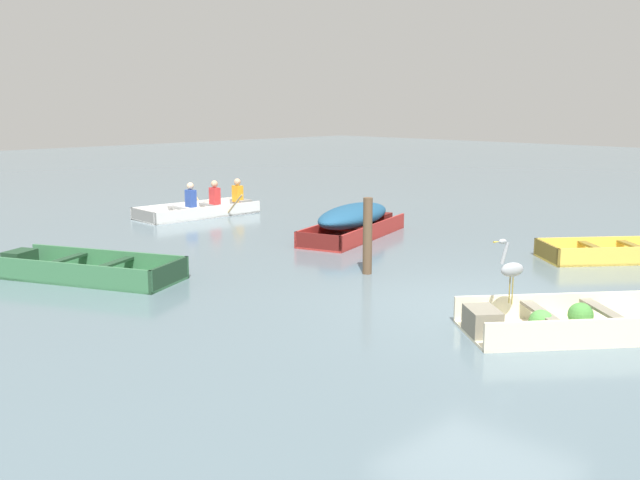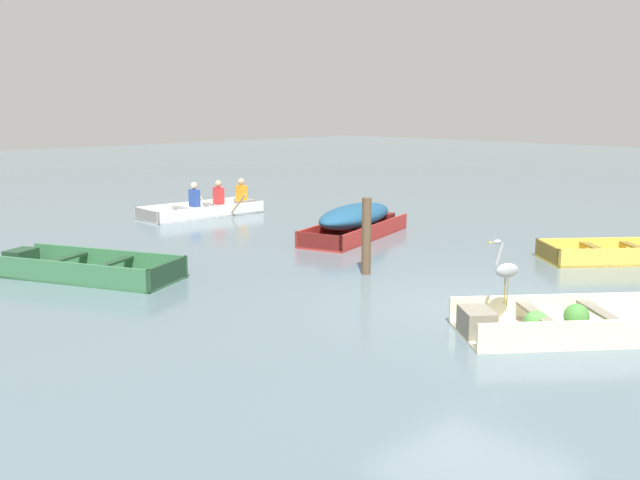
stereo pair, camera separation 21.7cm
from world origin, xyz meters
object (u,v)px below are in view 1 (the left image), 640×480
Objects in this scene: dinghy_cream_foreground at (563,323)px; mooring_post at (368,236)px; skiff_yellow_mid_moored at (620,253)px; rowboat_white_with_crew at (205,208)px; skiff_red_far_moored at (354,219)px; skiff_green_near_moored at (81,270)px; heron_on_dinghy at (511,268)px.

dinghy_cream_foreground is 2.22× the size of mooring_post.
skiff_yellow_mid_moored is 0.84× the size of rowboat_white_with_crew.
skiff_red_far_moored is (-1.78, 5.01, 0.29)m from skiff_yellow_mid_moored.
dinghy_cream_foreground is at bearing -116.06° from skiff_red_far_moored.
skiff_yellow_mid_moored is 4.91m from mooring_post.
skiff_green_near_moored is 5.96m from skiff_red_far_moored.
mooring_post is (-2.36, -2.42, 0.25)m from skiff_red_far_moored.
skiff_green_near_moored is at bearing -143.52° from rowboat_white_with_crew.
skiff_green_near_moored is 3.95× the size of heron_on_dinghy.
rowboat_white_with_crew is at bearing 74.78° from mooring_post.
dinghy_cream_foreground is at bearing -165.40° from skiff_yellow_mid_moored.
dinghy_cream_foreground is 6.99m from skiff_red_far_moored.
heron_on_dinghy is 0.65× the size of mooring_post.
skiff_yellow_mid_moored is 10.11m from rowboat_white_with_crew.
skiff_yellow_mid_moored is at bearing -77.68° from rowboat_white_with_crew.
heron_on_dinghy reaches higher than skiff_yellow_mid_moored.
mooring_post reaches higher than skiff_green_near_moored.
rowboat_white_with_crew reaches higher than dinghy_cream_foreground.
mooring_post is (0.71, 3.85, 0.52)m from dinghy_cream_foreground.
skiff_red_far_moored is 6.72m from heron_on_dinghy.
dinghy_cream_foreground is 3.43× the size of heron_on_dinghy.
dinghy_cream_foreground is 0.83× the size of skiff_red_far_moored.
skiff_red_far_moored is at bearing 63.94° from dinghy_cream_foreground.
mooring_post is (1.10, 3.31, -0.17)m from heron_on_dinghy.
skiff_yellow_mid_moored is at bearing 7.90° from heron_on_dinghy.
rowboat_white_with_crew reaches higher than skiff_red_far_moored.
heron_on_dinghy is at bearing -106.23° from rowboat_white_with_crew.
skiff_red_far_moored is at bearing 45.76° from mooring_post.
heron_on_dinghy is (-3.09, -10.61, 0.64)m from rowboat_white_with_crew.
skiff_yellow_mid_moored is (7.69, -5.79, -0.01)m from skiff_green_near_moored.
skiff_yellow_mid_moored is at bearing -36.98° from skiff_green_near_moored.
skiff_red_far_moored is at bearing 58.88° from heron_on_dinghy.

